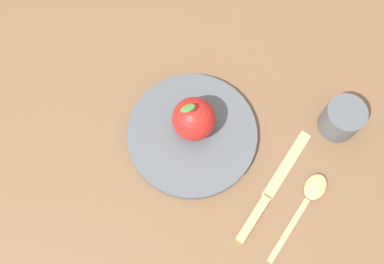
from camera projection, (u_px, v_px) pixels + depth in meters
ground_plane at (203, 149)px, 0.76m from camera, size 2.40×2.40×0.00m
dinner_plate at (192, 134)px, 0.76m from camera, size 0.22×0.22×0.01m
apple at (194, 119)px, 0.72m from camera, size 0.07×0.07×0.08m
cup at (343, 118)px, 0.74m from camera, size 0.07×0.07×0.06m
knife at (268, 195)px, 0.73m from camera, size 0.11×0.20×0.01m
spoon at (310, 196)px, 0.73m from camera, size 0.10×0.16×0.01m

